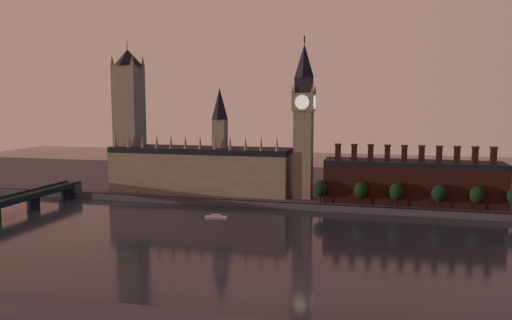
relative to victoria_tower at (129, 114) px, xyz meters
The scene contains 12 objects.
ground 176.40m from the victoria_tower, 43.78° to the right, with size 900.00×900.00×0.00m, color black.
north_bank 147.08m from the victoria_tower, 27.72° to the left, with size 900.00×182.00×4.00m.
palace_of_westminster 67.03m from the victoria_tower, ahead, with size 130.00×30.30×74.00m.
victoria_tower is the anchor object (origin of this frame).
big_ben 130.12m from the victoria_tower, ahead, with size 15.00×15.00×107.00m.
chimney_block 204.27m from the victoria_tower, ahead, with size 110.00×25.00×37.00m.
embankment_tree_0 152.13m from the victoria_tower, ahead, with size 8.60×8.60×14.88m.
embankment_tree_1 176.15m from the victoria_tower, ahead, with size 8.60×8.60×14.88m.
embankment_tree_2 196.72m from the victoria_tower, ahead, with size 8.60×8.60×14.88m.
embankment_tree_3 220.57m from the victoria_tower, ahead, with size 8.60×8.60×14.88m.
embankment_tree_4 241.39m from the victoria_tower, ahead, with size 8.60×8.60×14.88m.
river_boat 121.74m from the victoria_tower, 35.11° to the right, with size 13.20×5.56×2.56m.
Camera 1 is at (60.63, -218.37, 68.18)m, focal length 35.00 mm.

